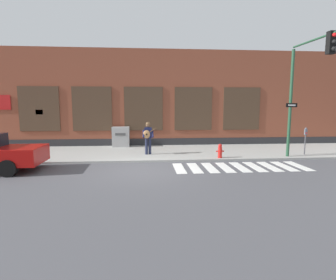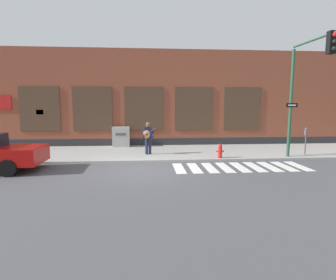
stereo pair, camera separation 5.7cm
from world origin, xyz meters
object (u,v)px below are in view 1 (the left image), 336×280
busker (148,136)px  traffic_light (305,80)px  utility_box (121,137)px  fire_hydrant (220,151)px  parking_meter (305,137)px

busker → traffic_light: traffic_light is taller
utility_box → fire_hydrant: size_ratio=1.80×
busker → fire_hydrant: bearing=-19.2°
traffic_light → utility_box: size_ratio=4.37×
parking_meter → traffic_light: bearing=-128.3°
parking_meter → busker: bearing=174.9°
traffic_light → fire_hydrant: bearing=166.4°
traffic_light → fire_hydrant: traffic_light is taller
fire_hydrant → parking_meter: bearing=6.1°
busker → fire_hydrant: size_ratio=2.44×
fire_hydrant → traffic_light: bearing=-13.6°
busker → fire_hydrant: busker is taller
traffic_light → fire_hydrant: (-3.64, 0.88, -3.42)m
busker → fire_hydrant: (3.56, -1.24, -0.63)m
parking_meter → utility_box: bearing=160.2°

